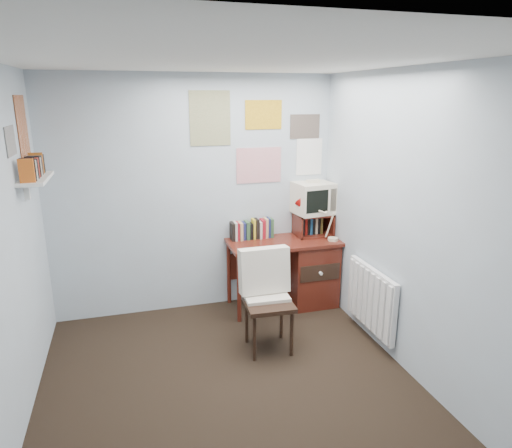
{
  "coord_description": "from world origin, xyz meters",
  "views": [
    {
      "loc": [
        -0.69,
        -2.95,
        2.28
      ],
      "look_at": [
        0.45,
        0.99,
        1.12
      ],
      "focal_mm": 32.0,
      "sensor_mm": 36.0,
      "label": 1
    }
  ],
  "objects_px": {
    "desk_chair": "(269,304)",
    "tv_riser": "(313,224)",
    "desk": "(306,269)",
    "desk_lamp": "(334,223)",
    "radiator": "(371,299)",
    "wall_shelf": "(36,179)",
    "crt_tv": "(313,196)"
  },
  "relations": [
    {
      "from": "radiator",
      "to": "wall_shelf",
      "type": "height_order",
      "value": "wall_shelf"
    },
    {
      "from": "wall_shelf",
      "to": "desk",
      "type": "bearing_deg",
      "value": 8.4
    },
    {
      "from": "desk_lamp",
      "to": "radiator",
      "type": "height_order",
      "value": "desk_lamp"
    },
    {
      "from": "tv_riser",
      "to": "radiator",
      "type": "xyz_separation_m",
      "value": [
        0.17,
        -1.04,
        -0.47
      ]
    },
    {
      "from": "desk_chair",
      "to": "tv_riser",
      "type": "height_order",
      "value": "tv_riser"
    },
    {
      "from": "tv_riser",
      "to": "crt_tv",
      "type": "height_order",
      "value": "crt_tv"
    },
    {
      "from": "desk_lamp",
      "to": "tv_riser",
      "type": "distance_m",
      "value": 0.29
    },
    {
      "from": "desk_chair",
      "to": "desk_lamp",
      "type": "height_order",
      "value": "desk_lamp"
    },
    {
      "from": "radiator",
      "to": "wall_shelf",
      "type": "xyz_separation_m",
      "value": [
        -2.86,
        0.55,
        1.2
      ]
    },
    {
      "from": "tv_riser",
      "to": "wall_shelf",
      "type": "height_order",
      "value": "wall_shelf"
    },
    {
      "from": "desk",
      "to": "crt_tv",
      "type": "distance_m",
      "value": 0.81
    },
    {
      "from": "desk_lamp",
      "to": "wall_shelf",
      "type": "height_order",
      "value": "wall_shelf"
    },
    {
      "from": "desk",
      "to": "desk_chair",
      "type": "xyz_separation_m",
      "value": [
        -0.7,
        -0.83,
        0.05
      ]
    },
    {
      "from": "desk_chair",
      "to": "radiator",
      "type": "distance_m",
      "value": 1.0
    },
    {
      "from": "crt_tv",
      "to": "wall_shelf",
      "type": "bearing_deg",
      "value": -176.22
    },
    {
      "from": "wall_shelf",
      "to": "desk_chair",
      "type": "bearing_deg",
      "value": -13.63
    },
    {
      "from": "desk_chair",
      "to": "wall_shelf",
      "type": "relative_size",
      "value": 1.46
    },
    {
      "from": "desk",
      "to": "tv_riser",
      "type": "xyz_separation_m",
      "value": [
        0.12,
        0.11,
        0.48
      ]
    },
    {
      "from": "desk_lamp",
      "to": "tv_riser",
      "type": "relative_size",
      "value": 1.01
    },
    {
      "from": "tv_riser",
      "to": "crt_tv",
      "type": "relative_size",
      "value": 1.0
    },
    {
      "from": "desk_lamp",
      "to": "radiator",
      "type": "distance_m",
      "value": 0.96
    },
    {
      "from": "desk_lamp",
      "to": "crt_tv",
      "type": "height_order",
      "value": "crt_tv"
    },
    {
      "from": "wall_shelf",
      "to": "crt_tv",
      "type": "bearing_deg",
      "value": 10.77
    },
    {
      "from": "desk",
      "to": "crt_tv",
      "type": "relative_size",
      "value": 3.0
    },
    {
      "from": "tv_riser",
      "to": "radiator",
      "type": "bearing_deg",
      "value": -80.72
    },
    {
      "from": "desk_lamp",
      "to": "radiator",
      "type": "relative_size",
      "value": 0.5
    },
    {
      "from": "desk",
      "to": "desk_lamp",
      "type": "relative_size",
      "value": 2.98
    },
    {
      "from": "desk_lamp",
      "to": "radiator",
      "type": "bearing_deg",
      "value": -73.91
    },
    {
      "from": "desk_chair",
      "to": "desk",
      "type": "bearing_deg",
      "value": 52.65
    },
    {
      "from": "desk_chair",
      "to": "wall_shelf",
      "type": "distance_m",
      "value": 2.25
    },
    {
      "from": "desk_lamp",
      "to": "tv_riser",
      "type": "bearing_deg",
      "value": 130.33
    },
    {
      "from": "desk",
      "to": "desk_lamp",
      "type": "distance_m",
      "value": 0.62
    }
  ]
}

